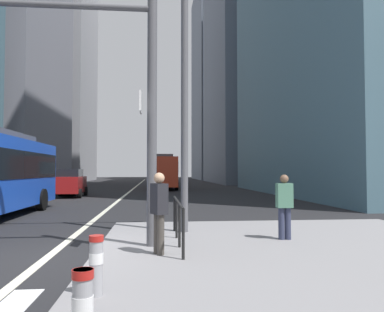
{
  "coord_description": "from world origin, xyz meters",
  "views": [
    {
      "loc": [
        2.28,
        -8.46,
        1.84
      ],
      "look_at": [
        5.17,
        21.63,
        3.02
      ],
      "focal_mm": 35.14,
      "sensor_mm": 36.0,
      "label": 1
    }
  ],
  "objects_px": {
    "car_oncoming_far": "(70,183)",
    "traffic_signal_gantry": "(40,66)",
    "car_oncoming_mid": "(66,182)",
    "car_receding_far": "(169,177)",
    "pedestrian_walking": "(284,204)",
    "city_bus_red_receding": "(163,171)",
    "bollard_left": "(96,262)",
    "car_receding_near": "(160,176)",
    "pedestrian_waiting": "(159,209)",
    "street_lamp_post": "(185,48)",
    "bollard_front": "(82,310)"
  },
  "relations": [
    {
      "from": "traffic_signal_gantry",
      "to": "bollard_left",
      "type": "bearing_deg",
      "value": -61.72
    },
    {
      "from": "car_receding_far",
      "to": "bollard_left",
      "type": "distance_m",
      "value": 48.2
    },
    {
      "from": "car_receding_far",
      "to": "pedestrian_waiting",
      "type": "xyz_separation_m",
      "value": [
        -1.86,
        -45.67,
        0.07
      ]
    },
    {
      "from": "bollard_left",
      "to": "pedestrian_waiting",
      "type": "distance_m",
      "value": 2.65
    },
    {
      "from": "car_receding_near",
      "to": "bollard_left",
      "type": "distance_m",
      "value": 57.7
    },
    {
      "from": "bollard_front",
      "to": "bollard_left",
      "type": "bearing_deg",
      "value": 95.0
    },
    {
      "from": "street_lamp_post",
      "to": "pedestrian_waiting",
      "type": "xyz_separation_m",
      "value": [
        -0.72,
        -2.71,
        -4.22
      ]
    },
    {
      "from": "car_oncoming_far",
      "to": "traffic_signal_gantry",
      "type": "distance_m",
      "value": 19.1
    },
    {
      "from": "city_bus_red_receding",
      "to": "street_lamp_post",
      "type": "distance_m",
      "value": 28.34
    },
    {
      "from": "car_receding_far",
      "to": "street_lamp_post",
      "type": "distance_m",
      "value": 43.19
    },
    {
      "from": "car_oncoming_far",
      "to": "pedestrian_walking",
      "type": "bearing_deg",
      "value": -63.02
    },
    {
      "from": "car_oncoming_far",
      "to": "city_bus_red_receding",
      "type": "bearing_deg",
      "value": 59.63
    },
    {
      "from": "car_oncoming_mid",
      "to": "car_receding_far",
      "type": "height_order",
      "value": "same"
    },
    {
      "from": "bollard_left",
      "to": "pedestrian_walking",
      "type": "xyz_separation_m",
      "value": [
        3.95,
        3.79,
        0.42
      ]
    },
    {
      "from": "car_receding_near",
      "to": "pedestrian_walking",
      "type": "height_order",
      "value": "car_receding_near"
    },
    {
      "from": "bollard_front",
      "to": "pedestrian_walking",
      "type": "height_order",
      "value": "pedestrian_walking"
    },
    {
      "from": "car_oncoming_mid",
      "to": "bollard_left",
      "type": "distance_m",
      "value": 25.53
    },
    {
      "from": "bollard_front",
      "to": "traffic_signal_gantry",
      "type": "bearing_deg",
      "value": 110.87
    },
    {
      "from": "bollard_front",
      "to": "pedestrian_walking",
      "type": "distance_m",
      "value": 6.74
    },
    {
      "from": "car_oncoming_far",
      "to": "street_lamp_post",
      "type": "bearing_deg",
      "value": -67.75
    },
    {
      "from": "car_receding_near",
      "to": "traffic_signal_gantry",
      "type": "height_order",
      "value": "traffic_signal_gantry"
    },
    {
      "from": "car_oncoming_mid",
      "to": "pedestrian_waiting",
      "type": "xyz_separation_m",
      "value": [
        7.03,
        -22.31,
        0.07
      ]
    },
    {
      "from": "city_bus_red_receding",
      "to": "pedestrian_waiting",
      "type": "distance_m",
      "value": 30.86
    },
    {
      "from": "car_oncoming_mid",
      "to": "car_oncoming_far",
      "type": "relative_size",
      "value": 1.07
    },
    {
      "from": "car_oncoming_mid",
      "to": "car_receding_near",
      "type": "distance_m",
      "value": 33.8
    },
    {
      "from": "bollard_front",
      "to": "pedestrian_waiting",
      "type": "distance_m",
      "value": 4.3
    },
    {
      "from": "car_receding_near",
      "to": "traffic_signal_gantry",
      "type": "bearing_deg",
      "value": -93.49
    },
    {
      "from": "car_receding_near",
      "to": "car_oncoming_far",
      "type": "distance_m",
      "value": 36.5
    },
    {
      "from": "city_bus_red_receding",
      "to": "pedestrian_waiting",
      "type": "relative_size",
      "value": 6.51
    },
    {
      "from": "traffic_signal_gantry",
      "to": "pedestrian_walking",
      "type": "relative_size",
      "value": 4.57
    },
    {
      "from": "bollard_front",
      "to": "bollard_left",
      "type": "distance_m",
      "value": 1.77
    },
    {
      "from": "street_lamp_post",
      "to": "pedestrian_walking",
      "type": "distance_m",
      "value": 5.06
    },
    {
      "from": "traffic_signal_gantry",
      "to": "car_oncoming_far",
      "type": "bearing_deg",
      "value": 100.54
    },
    {
      "from": "car_receding_near",
      "to": "traffic_signal_gantry",
      "type": "distance_m",
      "value": 54.58
    },
    {
      "from": "car_oncoming_mid",
      "to": "car_receding_far",
      "type": "xyz_separation_m",
      "value": [
        8.89,
        23.36,
        0.0
      ]
    },
    {
      "from": "traffic_signal_gantry",
      "to": "car_receding_far",
      "type": "bearing_deg",
      "value": 84.27
    },
    {
      "from": "car_receding_near",
      "to": "car_oncoming_mid",
      "type": "bearing_deg",
      "value": -103.18
    },
    {
      "from": "pedestrian_waiting",
      "to": "pedestrian_walking",
      "type": "bearing_deg",
      "value": 23.31
    },
    {
      "from": "car_oncoming_far",
      "to": "bollard_left",
      "type": "xyz_separation_m",
      "value": [
        5.22,
        -21.81,
        -0.39
      ]
    },
    {
      "from": "car_oncoming_mid",
      "to": "car_receding_near",
      "type": "height_order",
      "value": "same"
    },
    {
      "from": "car_oncoming_far",
      "to": "traffic_signal_gantry",
      "type": "bearing_deg",
      "value": -79.46
    },
    {
      "from": "bollard_left",
      "to": "pedestrian_walking",
      "type": "bearing_deg",
      "value": 43.77
    },
    {
      "from": "car_receding_near",
      "to": "pedestrian_waiting",
      "type": "distance_m",
      "value": 55.23
    },
    {
      "from": "pedestrian_walking",
      "to": "bollard_left",
      "type": "bearing_deg",
      "value": -136.23
    },
    {
      "from": "city_bus_red_receding",
      "to": "traffic_signal_gantry",
      "type": "relative_size",
      "value": 1.48
    },
    {
      "from": "street_lamp_post",
      "to": "bollard_left",
      "type": "height_order",
      "value": "street_lamp_post"
    },
    {
      "from": "car_oncoming_mid",
      "to": "car_receding_far",
      "type": "distance_m",
      "value": 24.99
    },
    {
      "from": "car_receding_near",
      "to": "pedestrian_walking",
      "type": "relative_size",
      "value": 2.52
    },
    {
      "from": "bollard_left",
      "to": "traffic_signal_gantry",
      "type": "bearing_deg",
      "value": 118.28
    },
    {
      "from": "city_bus_red_receding",
      "to": "bollard_front",
      "type": "relative_size",
      "value": 13.29
    }
  ]
}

